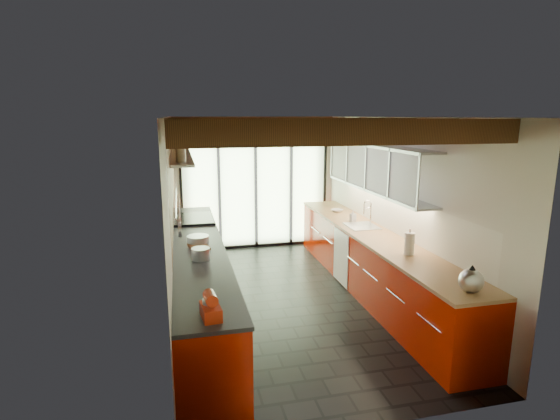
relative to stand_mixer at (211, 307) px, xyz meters
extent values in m
plane|color=black|center=(1.27, 2.24, -1.02)|extent=(5.50, 5.50, 0.00)
plane|color=silver|center=(1.27, 4.99, 0.28)|extent=(3.20, 0.00, 3.20)
plane|color=silver|center=(1.27, -0.51, 0.28)|extent=(3.20, 0.00, 3.20)
plane|color=silver|center=(-0.33, 2.24, 0.28)|extent=(0.00, 5.50, 5.50)
plane|color=silver|center=(2.87, 2.24, 0.28)|extent=(0.00, 5.50, 5.50)
plane|color=#472814|center=(1.27, 2.24, 1.58)|extent=(5.50, 5.50, 0.00)
cube|color=#593316|center=(1.27, -0.01, 1.46)|extent=(3.14, 0.14, 0.22)
cube|color=#593316|center=(1.27, 0.89, 1.46)|extent=(3.14, 0.14, 0.22)
cube|color=#593316|center=(1.27, 1.79, 1.46)|extent=(3.14, 0.14, 0.22)
cube|color=#593316|center=(1.27, 2.69, 1.46)|extent=(3.14, 0.14, 0.22)
cube|color=#593316|center=(1.27, 3.59, 1.46)|extent=(3.14, 0.14, 0.22)
cube|color=#593316|center=(1.27, 4.49, 1.46)|extent=(3.14, 0.14, 0.22)
cube|color=brown|center=(1.27, 4.95, 1.33)|extent=(3.14, 0.06, 0.50)
plane|color=brown|center=(-0.30, 2.44, 0.96)|extent=(0.00, 4.90, 4.90)
plane|color=#C6EAAD|center=(1.27, 4.98, 0.06)|extent=(2.90, 0.00, 2.90)
cube|color=black|center=(-0.18, 4.96, 0.06)|extent=(0.05, 0.04, 2.15)
cube|color=black|center=(2.72, 4.96, 0.06)|extent=(0.05, 0.04, 2.15)
cube|color=black|center=(1.27, 4.93, 0.06)|extent=(0.06, 0.05, 2.15)
cube|color=black|center=(1.27, 4.93, 1.13)|extent=(2.90, 0.05, 0.06)
cylinder|color=#B80E13|center=(1.27, 4.91, 1.33)|extent=(0.34, 0.04, 0.34)
cylinder|color=beige|center=(1.27, 4.89, 1.33)|extent=(0.28, 0.02, 0.28)
cube|color=#AC1800|center=(-0.01, 2.24, -0.58)|extent=(0.65, 5.00, 0.88)
cube|color=black|center=(-0.01, 2.24, -0.12)|extent=(0.68, 5.00, 0.04)
cube|color=silver|center=(-0.01, 3.69, -0.58)|extent=(0.66, 0.90, 0.90)
cube|color=black|center=(-0.01, 3.69, -0.09)|extent=(0.65, 0.90, 0.06)
cube|color=#AC1800|center=(2.54, 2.24, -0.58)|extent=(0.65, 5.00, 0.88)
cube|color=#9E734C|center=(2.54, 2.24, -0.12)|extent=(0.68, 5.00, 0.04)
cube|color=white|center=(2.21, 2.64, -0.58)|extent=(0.02, 0.60, 0.84)
cube|color=silver|center=(2.54, 2.64, -0.09)|extent=(0.45, 0.52, 0.02)
cylinder|color=silver|center=(2.69, 2.64, 0.08)|extent=(0.02, 0.02, 0.34)
torus|color=silver|center=(2.63, 2.64, 0.25)|extent=(0.14, 0.02, 0.14)
plane|color=silver|center=(2.53, 2.54, 0.83)|extent=(0.00, 3.00, 3.00)
cube|color=#9EA0A5|center=(2.70, 2.54, 0.50)|extent=(0.34, 3.00, 0.03)
cube|color=#9EA0A5|center=(2.70, 2.54, 1.17)|extent=(0.34, 3.00, 0.03)
cylinder|color=silver|center=(-0.27, 2.54, 0.45)|extent=(0.02, 2.20, 0.02)
cube|color=silver|center=(-0.18, 2.44, 1.08)|extent=(0.28, 2.60, 0.03)
cylinder|color=silver|center=(-0.23, 1.64, 0.27)|extent=(0.04, 0.18, 0.18)
cylinder|color=silver|center=(-0.23, 1.99, 0.27)|extent=(0.04, 0.22, 0.22)
cylinder|color=silver|center=(-0.23, 2.34, 0.27)|extent=(0.04, 0.26, 0.26)
cylinder|color=silver|center=(-0.23, 2.69, 0.27)|extent=(0.04, 0.18, 0.18)
cube|color=red|center=(0.00, -0.01, -0.04)|extent=(0.18, 0.28, 0.11)
cylinder|color=red|center=(0.00, -0.03, 0.10)|extent=(0.12, 0.18, 0.11)
cylinder|color=silver|center=(0.00, 0.04, 0.00)|extent=(0.15, 0.15, 0.11)
cylinder|color=silver|center=(0.00, 1.59, -0.03)|extent=(0.25, 0.25, 0.14)
cylinder|color=silver|center=(0.00, 2.26, -0.04)|extent=(0.30, 0.30, 0.11)
cube|color=brown|center=(0.00, 2.10, -0.08)|extent=(0.30, 0.37, 0.03)
sphere|color=silver|center=(2.54, -0.01, 0.02)|extent=(0.29, 0.29, 0.24)
cone|color=black|center=(2.54, -0.01, 0.16)|extent=(0.11, 0.11, 0.07)
cylinder|color=silver|center=(2.54, 0.12, 0.04)|extent=(0.05, 0.10, 0.05)
cylinder|color=white|center=(2.54, 1.19, 0.04)|extent=(0.15, 0.15, 0.28)
cylinder|color=silver|center=(2.54, 1.19, 0.21)|extent=(0.03, 0.03, 0.05)
imported|color=silver|center=(2.54, 3.00, 0.00)|extent=(0.10, 0.10, 0.19)
imported|color=silver|center=(2.54, 3.73, -0.07)|extent=(0.25, 0.25, 0.05)
camera|label=1|loc=(-0.21, -3.52, 1.60)|focal=28.00mm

